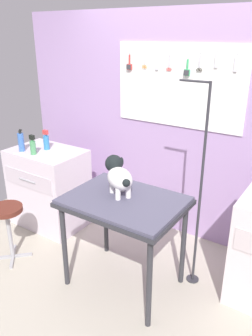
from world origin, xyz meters
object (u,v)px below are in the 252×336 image
(grooming_arm, at_px, (199,198))
(stool, at_px, (7,218))
(spray_bottle_short, at_px, (46,141))
(dog, at_px, (118,175))
(counter_left, at_px, (49,188))
(grooming_table, at_px, (124,208))

(grooming_arm, bearing_deg, stool, -156.72)
(grooming_arm, bearing_deg, spray_bottle_short, 178.44)
(dog, bearing_deg, grooming_arm, 27.90)
(grooming_arm, xyz_separation_m, spray_bottle_short, (-1.79, 0.05, 0.16))
(counter_left, bearing_deg, grooming_table, -16.66)
(grooming_table, bearing_deg, grooming_arm, 37.38)
(stool, bearing_deg, dog, 20.46)
(grooming_table, xyz_separation_m, grooming_arm, (0.49, 0.37, 0.07))
(grooming_arm, distance_m, spray_bottle_short, 1.79)
(dog, relative_size, stool, 0.68)
(grooming_table, bearing_deg, dog, 148.31)
(counter_left, height_order, spray_bottle_short, spray_bottle_short)
(counter_left, xyz_separation_m, stool, (0.17, -0.70, 0.01))
(grooming_table, bearing_deg, spray_bottle_short, 162.10)
(spray_bottle_short, bearing_deg, stool, -76.06)
(grooming_table, xyz_separation_m, counter_left, (-1.28, 0.38, -0.31))
(dog, bearing_deg, spray_bottle_short, 163.37)
(grooming_table, relative_size, stool, 1.68)
(stool, bearing_deg, spray_bottle_short, 103.94)
(grooming_arm, distance_m, stool, 1.78)
(grooming_table, distance_m, counter_left, 1.37)
(grooming_arm, distance_m, dog, 0.69)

